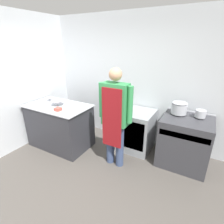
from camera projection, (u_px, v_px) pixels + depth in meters
name	position (u px, v px, depth m)	size (l,w,h in m)	color
ground_plane	(68.00, 196.00, 2.59)	(14.00, 14.00, 0.00)	#4C4742
wall_back	(128.00, 80.00, 3.78)	(8.00, 0.05, 2.70)	silver
wall_left	(29.00, 81.00, 3.72)	(0.05, 8.00, 2.70)	silver
prep_counter	(60.00, 126.00, 3.74)	(1.32, 0.80, 0.92)	#2D2D33
stove	(184.00, 142.00, 3.15)	(0.84, 0.73, 0.92)	#38383D
fridge_unit	(136.00, 130.00, 3.64)	(0.66, 0.68, 0.83)	#93999E
person_cook	(115.00, 114.00, 2.92)	(0.62, 0.24, 1.77)	#38476B
mixing_bowl	(58.00, 103.00, 3.55)	(0.27, 0.27, 0.11)	#B2B5BC
small_bowl	(51.00, 99.00, 3.82)	(0.18, 0.18, 0.08)	#B2B5BC
plastic_tub	(58.00, 109.00, 3.29)	(0.11, 0.11, 0.06)	#B24C3F
stock_pot	(179.00, 108.00, 3.13)	(0.27, 0.27, 0.22)	#B2B5BC
sauce_pot	(200.00, 114.00, 2.99)	(0.17, 0.17, 0.13)	#B2B5BC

